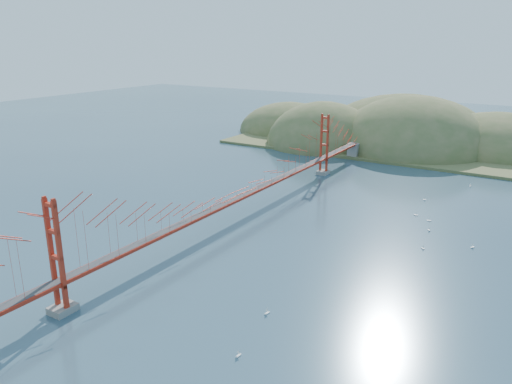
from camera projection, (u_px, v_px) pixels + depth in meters
The scene contains 12 objects.
ground at pixel (237, 220), 72.66m from camera, with size 320.00×320.00×0.00m, color #2B4657.
bridge at pixel (237, 173), 70.72m from camera, with size 2.20×94.40×12.00m.
far_headlands at pixel (394, 142), 127.02m from camera, with size 84.00×58.00×25.00m.
sailboat_12 at pixel (425, 199), 81.44m from camera, with size 0.60×0.60×0.66m.
sailboat_0 at pixel (267, 312), 48.00m from camera, with size 0.54×0.61×0.69m.
sailboat_15 at pixel (470, 186), 88.85m from camera, with size 0.46×0.53×0.61m.
sailboat_16 at pixel (423, 248), 62.69m from camera, with size 0.53×0.53×0.58m.
sailboat_10 at pixel (238, 355), 41.61m from camera, with size 0.48×0.58×0.68m.
sailboat_14 at pixel (472, 247), 63.02m from camera, with size 0.65×0.65×0.71m.
sailboat_1 at pixel (429, 230), 68.60m from camera, with size 0.58×0.58×0.61m.
sailboat_7 at pixel (429, 220), 72.16m from camera, with size 0.61×0.51×0.71m.
sailboat_extra_0 at pixel (416, 214), 74.45m from camera, with size 0.60×0.48×0.71m.
Camera 1 is at (38.49, -56.31, 25.52)m, focal length 35.00 mm.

